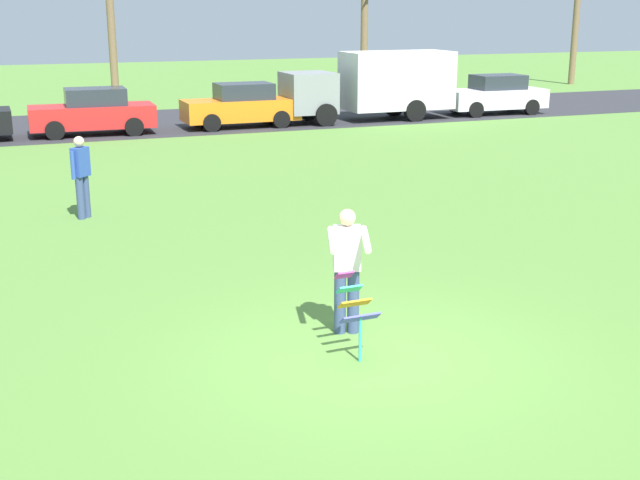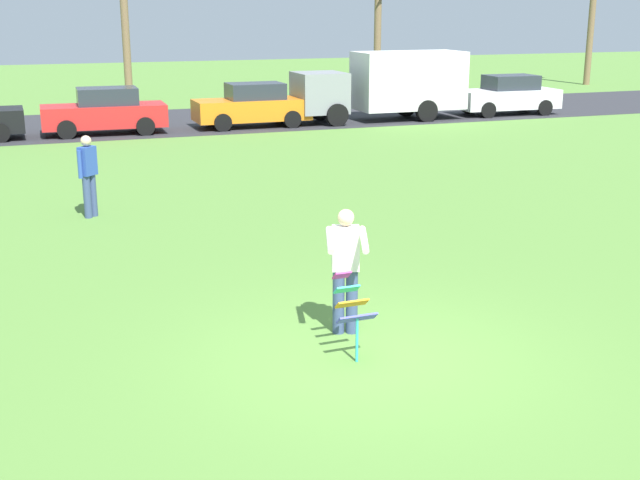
{
  "view_description": "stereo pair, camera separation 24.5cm",
  "coord_description": "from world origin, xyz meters",
  "px_view_note": "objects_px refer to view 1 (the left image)",
  "views": [
    {
      "loc": [
        -4.21,
        -8.98,
        4.29
      ],
      "look_at": [
        -0.04,
        1.83,
        1.05
      ],
      "focal_mm": 46.91,
      "sensor_mm": 36.0,
      "label": 1
    },
    {
      "loc": [
        -3.98,
        -9.07,
        4.29
      ],
      "look_at": [
        -0.04,
        1.83,
        1.05
      ],
      "focal_mm": 46.91,
      "sensor_mm": 36.0,
      "label": 2
    }
  ],
  "objects_px": {
    "person_kite_flyer": "(347,266)",
    "parked_truck_grey_van": "(378,84)",
    "parked_car_white": "(495,95)",
    "parked_car_red": "(93,112)",
    "person_walker_far": "(81,174)",
    "parked_car_orange": "(241,106)",
    "kite_held": "(355,305)"
  },
  "relations": [
    {
      "from": "parked_car_white",
      "to": "parked_truck_grey_van",
      "type": "bearing_deg",
      "value": 179.99
    },
    {
      "from": "kite_held",
      "to": "parked_car_white",
      "type": "distance_m",
      "value": 25.83
    },
    {
      "from": "parked_truck_grey_van",
      "to": "parked_car_white",
      "type": "xyz_separation_m",
      "value": [
        5.34,
        -0.0,
        -0.64
      ]
    },
    {
      "from": "person_kite_flyer",
      "to": "parked_car_white",
      "type": "xyz_separation_m",
      "value": [
        15.09,
        20.03,
        -0.18
      ]
    },
    {
      "from": "person_kite_flyer",
      "to": "parked_truck_grey_van",
      "type": "xyz_separation_m",
      "value": [
        9.75,
        20.03,
        0.46
      ]
    },
    {
      "from": "kite_held",
      "to": "parked_truck_grey_van",
      "type": "bearing_deg",
      "value": 64.4
    },
    {
      "from": "parked_car_red",
      "to": "person_walker_far",
      "type": "distance_m",
      "value": 12.22
    },
    {
      "from": "person_kite_flyer",
      "to": "parked_truck_grey_van",
      "type": "relative_size",
      "value": 0.26
    },
    {
      "from": "parked_car_white",
      "to": "person_walker_far",
      "type": "xyz_separation_m",
      "value": [
        -17.74,
        -12.12,
        0.16
      ]
    },
    {
      "from": "parked_car_red",
      "to": "parked_car_white",
      "type": "distance_m",
      "value": 16.15
    },
    {
      "from": "person_kite_flyer",
      "to": "parked_car_orange",
      "type": "distance_m",
      "value": 20.48
    },
    {
      "from": "parked_car_orange",
      "to": "parked_truck_grey_van",
      "type": "height_order",
      "value": "parked_truck_grey_van"
    },
    {
      "from": "parked_truck_grey_van",
      "to": "parked_car_orange",
      "type": "bearing_deg",
      "value": 180.0
    },
    {
      "from": "parked_truck_grey_van",
      "to": "person_walker_far",
      "type": "height_order",
      "value": "parked_truck_grey_van"
    },
    {
      "from": "parked_truck_grey_van",
      "to": "person_kite_flyer",
      "type": "bearing_deg",
      "value": -115.95
    },
    {
      "from": "person_kite_flyer",
      "to": "kite_held",
      "type": "xyz_separation_m",
      "value": [
        -0.22,
        -0.77,
        -0.26
      ]
    },
    {
      "from": "parked_car_orange",
      "to": "parked_car_white",
      "type": "distance_m",
      "value": 10.84
    },
    {
      "from": "kite_held",
      "to": "parked_car_red",
      "type": "xyz_separation_m",
      "value": [
        -0.84,
        20.8,
        0.08
      ]
    },
    {
      "from": "parked_car_white",
      "to": "person_walker_far",
      "type": "relative_size",
      "value": 2.46
    },
    {
      "from": "parked_car_red",
      "to": "parked_car_orange",
      "type": "relative_size",
      "value": 1.01
    },
    {
      "from": "parked_car_orange",
      "to": "person_walker_far",
      "type": "distance_m",
      "value": 13.95
    },
    {
      "from": "parked_car_white",
      "to": "person_walker_far",
      "type": "height_order",
      "value": "person_walker_far"
    },
    {
      "from": "parked_car_red",
      "to": "parked_car_orange",
      "type": "xyz_separation_m",
      "value": [
        5.31,
        0.0,
        0.0
      ]
    },
    {
      "from": "person_kite_flyer",
      "to": "person_walker_far",
      "type": "relative_size",
      "value": 1.0
    },
    {
      "from": "person_kite_flyer",
      "to": "parked_truck_grey_van",
      "type": "bearing_deg",
      "value": 64.05
    },
    {
      "from": "parked_truck_grey_van",
      "to": "parked_car_white",
      "type": "bearing_deg",
      "value": -0.01
    },
    {
      "from": "person_walker_far",
      "to": "kite_held",
      "type": "bearing_deg",
      "value": -74.37
    },
    {
      "from": "parked_car_red",
      "to": "parked_car_white",
      "type": "relative_size",
      "value": 1.0
    },
    {
      "from": "kite_held",
      "to": "person_walker_far",
      "type": "height_order",
      "value": "person_walker_far"
    },
    {
      "from": "person_kite_flyer",
      "to": "person_walker_far",
      "type": "height_order",
      "value": "same"
    },
    {
      "from": "parked_car_red",
      "to": "person_walker_far",
      "type": "relative_size",
      "value": 2.45
    },
    {
      "from": "parked_truck_grey_van",
      "to": "person_walker_far",
      "type": "relative_size",
      "value": 3.87
    }
  ]
}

